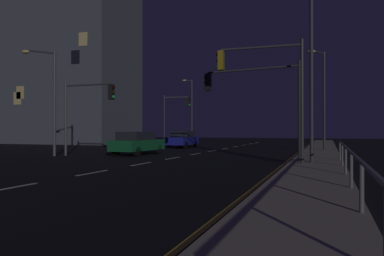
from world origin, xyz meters
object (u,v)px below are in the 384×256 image
Objects in this scene: traffic_light_near_right at (253,91)px; street_lamp_mid_block at (191,106)px; traffic_light_far_right at (175,111)px; car_oncoming at (183,139)px; street_lamp_across_street at (310,63)px; street_lamp_median at (322,91)px; traffic_light_near_left at (264,77)px; traffic_light_mid_right at (87,103)px; street_lamp_corner at (49,92)px; building_distant at (72,33)px; car at (137,143)px.

street_lamp_mid_block is at bearing 117.21° from traffic_light_near_right.
traffic_light_far_right is 8.35m from street_lamp_mid_block.
traffic_light_far_right is (-1.99, 2.91, 2.87)m from car_oncoming.
street_lamp_across_street is (2.88, -0.79, 1.13)m from traffic_light_near_right.
street_lamp_mid_block is at bearing 139.53° from street_lamp_median.
traffic_light_near_right is at bearing 121.02° from traffic_light_near_left.
traffic_light_near_right is at bearing -4.56° from traffic_light_mid_right.
street_lamp_mid_block is 1.18× the size of street_lamp_corner.
car_oncoming is 18.95m from street_lamp_across_street.
street_lamp_mid_block is at bearing 94.03° from traffic_light_mid_right.
traffic_light_near_right is 0.69× the size of street_lamp_median.
street_lamp_across_street is at bearing -49.36° from car_oncoming.
street_lamp_across_street is 37.20m from building_distant.
traffic_light_near_right is 0.66× the size of street_lamp_across_street.
traffic_light_far_right is 0.19× the size of building_distant.
traffic_light_near_right is at bearing -19.62° from car.
traffic_light_near_left is 0.20× the size of building_distant.
street_lamp_median reaches higher than traffic_light_near_right.
traffic_light_near_right is (9.18, -13.26, 2.89)m from car_oncoming.
street_lamp_mid_block is 0.29× the size of building_distant.
street_lamp_mid_block reaches higher than street_lamp_median.
traffic_light_mid_right is (-2.47, -2.12, 2.60)m from car.
car_oncoming is 18.03m from traffic_light_near_left.
traffic_light_near_right is (11.17, -16.17, 0.01)m from traffic_light_far_right.
car_oncoming is 0.77× the size of traffic_light_near_left.
traffic_light_mid_right is 0.71× the size of street_lamp_corner.
street_lamp_across_street is at bearing -34.40° from building_distant.
building_distant is at bearing 142.90° from traffic_light_near_left.
street_lamp_corner reaches higher than traffic_light_far_right.
traffic_light_mid_right is (0.31, -15.30, -0.28)m from traffic_light_far_right.
street_lamp_corner is 16.06m from street_lamp_across_street.
street_lamp_mid_block is at bearing 99.33° from traffic_light_far_right.
car is at bearing -78.07° from traffic_light_far_right.
car is at bearing 160.38° from traffic_light_near_right.
building_distant is (-17.68, 6.31, 13.24)m from car_oncoming.
car_oncoming is 22.97m from building_distant.
street_lamp_across_street reaches higher than traffic_light_near_right.
street_lamp_across_street is at bearing -58.51° from street_lamp_mid_block.
street_lamp_mid_block is (-1.65, 23.48, 1.34)m from traffic_light_mid_right.
street_lamp_median is 1.12× the size of street_lamp_corner.
street_lamp_corner is at bearing -147.53° from car.
traffic_light_near_left is (9.20, -4.35, 3.38)m from car.
street_lamp_mid_block is at bearing 88.53° from street_lamp_corner.
traffic_light_near_right is at bearing -55.31° from car_oncoming.
car_oncoming is at bearing 94.40° from car.
traffic_light_far_right is at bearing 124.64° from traffic_light_near_right.
car is at bearing -85.60° from car_oncoming.
street_lamp_corner is at bearing -146.33° from street_lamp_median.
car and car_oncoming have the same top height.
street_lamp_mid_block is (-3.34, 11.09, 3.93)m from car_oncoming.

